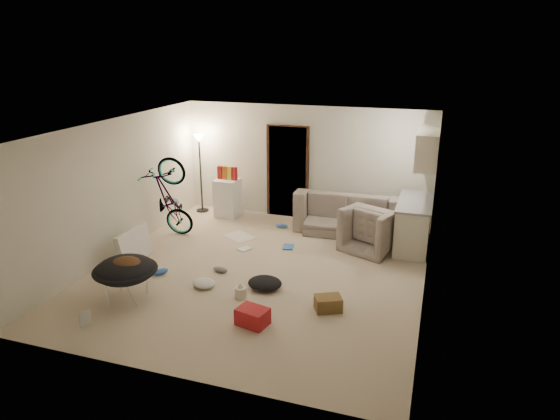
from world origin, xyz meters
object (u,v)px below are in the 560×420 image
(floor_lamp, at_px, (200,156))
(tv_box, at_px, (134,245))
(saucer_chair, at_px, (126,275))
(juicer, at_px, (241,292))
(armchair, at_px, (376,233))
(bicycle, at_px, (170,215))
(sofa, at_px, (348,216))
(kitchen_counter, at_px, (413,225))
(mini_fridge, at_px, (228,198))
(drink_case_a, at_px, (328,303))
(drink_case_b, at_px, (253,316))

(floor_lamp, distance_m, tv_box, 3.08)
(saucer_chair, bearing_deg, juicer, 19.50)
(floor_lamp, distance_m, armchair, 4.39)
(bicycle, relative_size, tv_box, 1.94)
(floor_lamp, height_order, juicer, floor_lamp)
(sofa, height_order, armchair, sofa)
(bicycle, xyz_separation_m, tv_box, (0.00, -1.29, -0.16))
(kitchen_counter, distance_m, juicer, 3.82)
(mini_fridge, xyz_separation_m, drink_case_a, (3.13, -3.46, -0.32))
(saucer_chair, relative_size, drink_case_b, 2.29)
(drink_case_a, bearing_deg, kitchen_counter, 44.98)
(armchair, height_order, drink_case_a, armchair)
(armchair, height_order, bicycle, bicycle)
(sofa, distance_m, drink_case_b, 4.12)
(drink_case_b, bearing_deg, tv_box, 166.96)
(drink_case_a, bearing_deg, drink_case_b, -168.30)
(bicycle, height_order, tv_box, bicycle)
(bicycle, distance_m, mini_fridge, 1.63)
(armchair, relative_size, saucer_chair, 0.99)
(drink_case_a, bearing_deg, tv_box, 143.97)
(bicycle, bearing_deg, juicer, -134.11)
(drink_case_b, bearing_deg, saucer_chair, -169.11)
(bicycle, height_order, saucer_chair, bicycle)
(kitchen_counter, height_order, drink_case_a, kitchen_counter)
(kitchen_counter, xyz_separation_m, saucer_chair, (-4.01, -3.55, -0.03))
(saucer_chair, bearing_deg, mini_fridge, 91.69)
(sofa, relative_size, tv_box, 2.46)
(bicycle, height_order, drink_case_b, bicycle)
(armchair, bearing_deg, floor_lamp, 10.66)
(sofa, height_order, drink_case_a, sofa)
(sofa, xyz_separation_m, drink_case_a, (0.34, -3.36, -0.21))
(kitchen_counter, bearing_deg, saucer_chair, -138.45)
(floor_lamp, bearing_deg, juicer, -55.81)
(sofa, xyz_separation_m, tv_box, (-3.39, -2.71, -0.03))
(bicycle, xyz_separation_m, mini_fridge, (0.60, 1.52, -0.02))
(sofa, height_order, bicycle, bicycle)
(floor_lamp, relative_size, drink_case_a, 4.73)
(saucer_chair, relative_size, juicer, 3.78)
(kitchen_counter, relative_size, armchair, 1.57)
(sofa, xyz_separation_m, armchair, (0.67, -0.77, -0.01))
(armchair, bearing_deg, drink_case_a, 106.49)
(armchair, xyz_separation_m, juicer, (-1.70, -2.65, -0.21))
(mini_fridge, relative_size, drink_case_b, 2.01)
(juicer, bearing_deg, floor_lamp, 124.19)
(drink_case_a, relative_size, drink_case_b, 0.90)
(kitchen_counter, distance_m, tv_box, 5.24)
(kitchen_counter, bearing_deg, drink_case_b, -117.91)
(kitchen_counter, bearing_deg, tv_box, -154.50)
(drink_case_a, bearing_deg, juicer, 156.41)
(armchair, bearing_deg, saucer_chair, 67.86)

